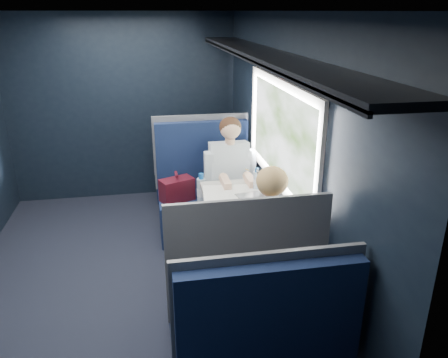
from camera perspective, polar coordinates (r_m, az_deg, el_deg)
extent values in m
cube|color=black|center=(4.15, -12.66, -13.21)|extent=(2.80, 4.20, 0.01)
cube|color=black|center=(3.81, 8.18, 3.34)|extent=(0.10, 4.20, 2.30)
cube|color=black|center=(5.71, -13.00, 8.98)|extent=(2.80, 0.10, 2.30)
cube|color=black|center=(1.75, -17.93, -21.27)|extent=(2.80, 0.10, 2.30)
cube|color=silver|center=(3.45, -15.98, 21.21)|extent=(2.80, 4.20, 0.10)
cube|color=beige|center=(3.65, 7.57, 12.20)|extent=(0.03, 1.84, 0.07)
cube|color=beige|center=(3.87, 6.97, -0.30)|extent=(0.03, 1.84, 0.07)
cube|color=beige|center=(2.95, 12.30, 1.20)|extent=(0.03, 0.07, 0.78)
cube|color=beige|center=(4.57, 3.97, 8.69)|extent=(0.03, 0.07, 0.78)
cube|color=black|center=(3.58, 5.25, 15.91)|extent=(0.36, 4.10, 0.04)
cube|color=black|center=(3.54, 2.48, 15.59)|extent=(0.02, 4.10, 0.03)
cube|color=red|center=(3.63, 7.74, 14.46)|extent=(0.01, 0.10, 0.12)
cylinder|color=#54565E|center=(4.00, -0.28, -8.06)|extent=(0.08, 0.08, 0.70)
cube|color=beige|center=(3.86, 2.34, -3.03)|extent=(0.62, 1.00, 0.04)
cube|color=#0B1432|center=(4.74, -2.29, -4.87)|extent=(1.00, 0.50, 0.45)
cube|color=#0B1432|center=(4.79, -2.90, 3.16)|extent=(1.00, 0.10, 0.75)
cube|color=#54565E|center=(4.83, -2.99, 3.64)|extent=(1.04, 0.03, 0.82)
cube|color=#54565E|center=(4.56, -2.26, -1.47)|extent=(0.06, 0.40, 0.20)
cube|color=#4D101C|center=(4.55, -6.17, -1.39)|extent=(0.38, 0.30, 0.24)
cylinder|color=#4D101C|center=(4.48, -6.25, 0.60)|extent=(0.08, 0.14, 0.03)
cylinder|color=silver|center=(4.48, -2.96, -1.51)|extent=(0.09, 0.09, 0.26)
cylinder|color=#185EB4|center=(4.42, -3.00, 0.37)|extent=(0.05, 0.05, 0.06)
cube|color=#0B1432|center=(3.42, 1.57, -16.23)|extent=(1.00, 0.50, 0.45)
cube|color=#0B1432|center=(2.84, 2.94, -10.20)|extent=(1.00, 0.10, 0.75)
cube|color=#54565E|center=(2.78, 3.21, -10.34)|extent=(1.04, 0.03, 0.82)
cube|color=#54565E|center=(3.28, 1.44, -11.19)|extent=(0.06, 0.40, 0.20)
cube|color=#0B1432|center=(5.74, -3.84, -0.12)|extent=(1.00, 0.40, 0.45)
cube|color=#0B1432|center=(5.33, -3.69, 4.52)|extent=(1.00, 0.10, 0.66)
cube|color=#54565E|center=(5.27, -3.62, 4.56)|extent=(1.04, 0.03, 0.72)
cube|color=#0B1432|center=(2.42, 6.05, -17.87)|extent=(1.00, 0.10, 0.66)
cube|color=#54565E|center=(2.45, 5.70, -16.72)|extent=(1.04, 0.03, 0.72)
cube|color=black|center=(4.52, 1.05, -1.92)|extent=(0.36, 0.44, 0.16)
cube|color=black|center=(4.48, 1.52, -6.51)|extent=(0.32, 0.12, 0.45)
cube|color=silver|center=(4.58, 0.68, 1.73)|extent=(0.40, 0.29, 0.53)
cylinder|color=#D8A88C|center=(4.45, 0.79, 4.96)|extent=(0.10, 0.10, 0.06)
sphere|color=#D8A88C|center=(4.40, 0.85, 6.58)|extent=(0.21, 0.21, 0.21)
sphere|color=#382114|center=(4.41, 0.81, 6.82)|extent=(0.22, 0.22, 0.22)
cube|color=silver|center=(4.51, -1.97, 1.40)|extent=(0.09, 0.12, 0.34)
cube|color=silver|center=(4.59, 3.47, 1.73)|extent=(0.09, 0.12, 0.34)
cube|color=black|center=(3.41, 5.31, -10.23)|extent=(0.36, 0.44, 0.16)
cube|color=black|center=(3.74, 4.33, -12.66)|extent=(0.32, 0.12, 0.45)
cube|color=black|center=(3.15, 6.24, -7.83)|extent=(0.40, 0.29, 0.53)
cylinder|color=#D8A88C|center=(3.06, 6.23, -2.89)|extent=(0.10, 0.10, 0.06)
sphere|color=#D8A88C|center=(3.03, 6.23, -0.40)|extent=(0.21, 0.21, 0.21)
sphere|color=tan|center=(3.01, 6.32, -0.24)|extent=(0.22, 0.22, 0.22)
cube|color=black|center=(3.14, 2.14, -7.87)|extent=(0.09, 0.12, 0.34)
cube|color=black|center=(3.25, 9.79, -7.09)|extent=(0.09, 0.12, 0.34)
cube|color=tan|center=(3.05, 6.64, -6.39)|extent=(0.26, 0.07, 0.36)
cube|color=white|center=(3.80, 1.65, -3.06)|extent=(0.64, 0.87, 0.01)
cube|color=silver|center=(3.85, 3.85, -2.69)|extent=(0.29, 0.35, 0.01)
cube|color=silver|center=(3.83, 5.53, -0.91)|extent=(0.07, 0.31, 0.22)
cube|color=black|center=(3.83, 5.43, -0.92)|extent=(0.05, 0.27, 0.18)
cylinder|color=silver|center=(4.07, 4.27, -0.20)|extent=(0.06, 0.06, 0.17)
cylinder|color=#185EB4|center=(4.03, 4.31, 1.19)|extent=(0.03, 0.03, 0.04)
cylinder|color=white|center=(4.23, 4.83, 0.06)|extent=(0.07, 0.07, 0.09)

